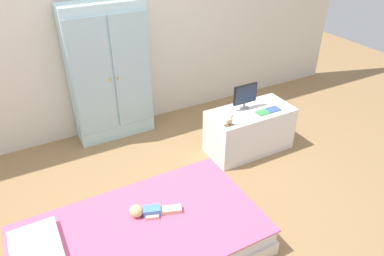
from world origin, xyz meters
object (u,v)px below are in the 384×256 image
Objects in this scene: book_green at (262,112)px; tv_stand at (249,130)px; bed at (142,241)px; doll at (146,211)px; tv_monitor at (245,95)px; book_blue at (273,109)px; wardrobe at (109,74)px; rocking_horse_toy at (230,121)px.

tv_stand is at bearing 124.24° from book_green.
bed is 4.63× the size of doll.
tv_monitor reaches higher than book_blue.
wardrobe is 10.46× the size of book_blue.
tv_stand is (1.51, 0.74, 0.11)m from bed.
doll is at bearing -160.21° from book_green.
tv_stand reaches higher than bed.
bed is at bearing -159.32° from book_blue.
book_green is at bearing -41.53° from wardrobe.
wardrobe is 5.51× the size of tv_monitor.
tv_monitor reaches higher than doll.
wardrobe reaches higher than bed.
book_blue reaches higher than bed.
bed is 14.60× the size of book_green.
doll is at bearing -99.67° from wardrobe.
tv_monitor reaches higher than rocking_horse_toy.
book_blue is at bearing 4.34° from rocking_horse_toy.
rocking_horse_toy is 0.43m from book_green.
wardrobe reaches higher than book_green.
doll is 1.59m from book_green.
rocking_horse_toy reaches higher than bed.
wardrobe is 1.43m from tv_monitor.
bed is at bearing -157.72° from book_green.
rocking_horse_toy reaches higher than book_blue.
doll is 1.69m from wardrobe.
tv_stand is at bearing 24.00° from doll.
tv_monitor reaches higher than tv_stand.
book_blue reaches higher than tv_stand.
doll is 2.72× the size of book_blue.
wardrobe is 12.93× the size of rocking_horse_toy.
wardrobe is 12.11× the size of book_green.
rocking_horse_toy is at bearing -174.30° from book_green.
book_blue is (1.34, -1.07, -0.26)m from wardrobe.
book_blue is (0.20, -0.10, 0.24)m from tv_stand.
rocking_horse_toy is (-0.36, -0.14, 0.29)m from tv_stand.
wardrobe is 1.64m from book_green.
tv_stand is (1.14, -0.97, -0.50)m from wardrobe.
book_blue is at bearing -35.88° from tv_monitor.
rocking_horse_toy is (1.15, 0.60, 0.40)m from bed.
tv_monitor is at bearing 27.01° from doll.
book_green is at bearing 22.28° from bed.
doll is at bearing -161.73° from book_blue.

